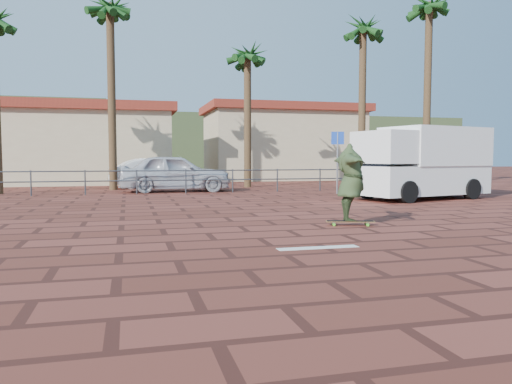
% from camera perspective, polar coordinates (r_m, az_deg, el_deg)
% --- Properties ---
extents(ground, '(120.00, 120.00, 0.00)m').
position_cam_1_polar(ground, '(9.32, 0.34, -5.31)').
color(ground, brown).
rests_on(ground, ground).
extents(paint_stripe, '(1.40, 0.22, 0.01)m').
position_cam_1_polar(paint_stripe, '(8.41, 7.09, -6.33)').
color(paint_stripe, white).
rests_on(paint_stripe, ground).
extents(guardrail, '(24.06, 0.06, 1.00)m').
position_cam_1_polar(guardrail, '(21.04, -8.03, 1.71)').
color(guardrail, '#47494F').
rests_on(guardrail, ground).
extents(palm_left, '(2.40, 2.40, 9.45)m').
position_cam_1_polar(palm_left, '(24.76, -16.35, 18.93)').
color(palm_left, brown).
rests_on(palm_left, ground).
extents(palm_center, '(2.40, 2.40, 7.75)m').
position_cam_1_polar(palm_center, '(25.55, -0.98, 14.95)').
color(palm_center, brown).
rests_on(palm_center, ground).
extents(palm_right, '(2.40, 2.40, 9.05)m').
position_cam_1_polar(palm_right, '(26.26, 12.15, 17.28)').
color(palm_right, brown).
rests_on(palm_right, ground).
extents(palm_far_right, '(2.40, 2.40, 10.05)m').
position_cam_1_polar(palm_far_right, '(27.10, 19.19, 18.76)').
color(palm_far_right, brown).
rests_on(palm_far_right, ground).
extents(building_west, '(12.60, 7.60, 4.50)m').
position_cam_1_polar(building_west, '(31.12, -21.27, 5.15)').
color(building_west, beige).
rests_on(building_west, ground).
extents(building_east, '(10.60, 6.60, 5.00)m').
position_cam_1_polar(building_east, '(34.50, 3.03, 5.70)').
color(building_east, beige).
rests_on(building_east, ground).
extents(hill_front, '(70.00, 18.00, 6.00)m').
position_cam_1_polar(hill_front, '(58.96, -12.21, 5.36)').
color(hill_front, '#384C28').
rests_on(hill_front, ground).
extents(longboard, '(1.08, 0.53, 0.10)m').
position_cam_1_polar(longboard, '(11.21, 10.71, -3.36)').
color(longboard, olive).
rests_on(longboard, ground).
extents(skateboarder, '(0.94, 2.16, 1.70)m').
position_cam_1_polar(skateboarder, '(11.14, 10.77, 1.09)').
color(skateboarder, '#324324').
rests_on(skateboarder, longboard).
extents(campervan, '(5.33, 3.24, 2.58)m').
position_cam_1_polar(campervan, '(18.98, 18.51, 3.34)').
color(campervan, white).
rests_on(campervan, ground).
extents(car_silver, '(4.91, 2.17, 1.64)m').
position_cam_1_polar(car_silver, '(22.14, -9.18, 2.17)').
color(car_silver, silver).
rests_on(car_silver, ground).
extents(car_white, '(4.61, 2.26, 1.46)m').
position_cam_1_polar(car_white, '(25.09, -11.36, 2.14)').
color(car_white, white).
rests_on(car_white, ground).
extents(street_sign, '(0.49, 0.24, 2.55)m').
position_cam_1_polar(street_sign, '(20.76, 9.30, 4.70)').
color(street_sign, gray).
rests_on(street_sign, ground).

